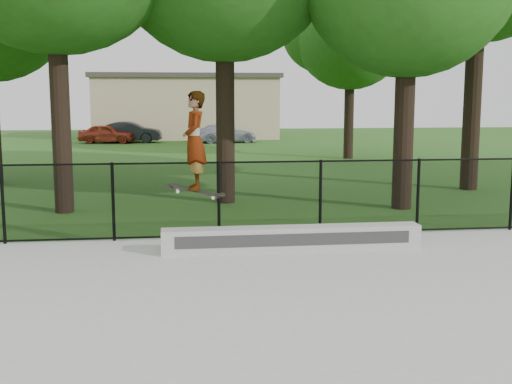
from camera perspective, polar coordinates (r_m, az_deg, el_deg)
ground at (r=7.43m, az=16.21°, el=-13.79°), size 100.00×100.00×0.00m
concrete_slab at (r=7.42m, az=16.22°, el=-13.58°), size 14.00×12.00×0.06m
grind_ledge at (r=11.45m, az=3.25°, el=-4.15°), size 4.62×0.40×0.43m
car_a at (r=39.86m, az=-13.10°, el=5.07°), size 3.52×1.88×1.15m
car_b at (r=40.21m, az=-11.18°, el=5.24°), size 3.59×1.67×1.27m
car_c at (r=39.34m, az=-2.75°, el=5.21°), size 3.72×2.11×1.11m
skater_airborne at (r=10.99m, az=-5.49°, el=4.40°), size 0.82×0.62×1.87m
chainlink_fence at (r=12.66m, az=5.74°, el=-0.49°), size 16.06×0.06×1.50m
distant_building at (r=44.30m, az=-6.25°, el=7.62°), size 12.40×6.40×4.30m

